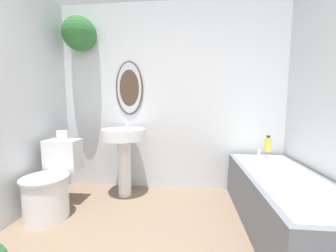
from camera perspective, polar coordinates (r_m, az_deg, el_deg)
The scene contains 6 objects.
wall_back at distance 2.72m, azimuth -2.90°, elevation 10.17°, with size 2.98×0.41×2.40m.
toilet at distance 2.48m, azimuth -29.61°, elevation -13.97°, with size 0.43×0.64×0.73m.
pedestal_sink at distance 2.55m, azimuth -12.12°, elevation -5.33°, with size 0.52×0.52×0.93m.
bathtub at distance 2.20m, azimuth 29.41°, elevation -17.90°, with size 0.66×1.58×0.58m.
shampoo_bottle at distance 2.67m, azimuth 25.98°, elevation -4.51°, with size 0.07×0.07×0.18m.
toilet_paper_roll at distance 2.55m, azimuth -27.26°, elevation -2.30°, with size 0.11×0.11×0.10m.
Camera 1 is at (0.23, -0.32, 1.14)m, focal length 22.00 mm.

